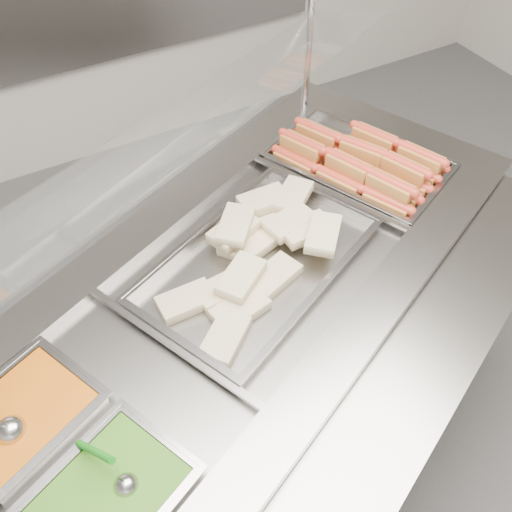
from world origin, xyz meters
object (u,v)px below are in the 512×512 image
pan_wraps (258,265)px  ladle (9,429)px  serving_spoon (121,480)px  sneeze_guard (173,135)px  steam_counter (247,360)px  pan_hotdogs (357,170)px

pan_wraps → ladle: ladle is taller
ladle → pan_wraps: bearing=14.0°
serving_spoon → ladle: bearing=128.0°
sneeze_guard → pan_wraps: 0.47m
steam_counter → ladle: size_ratio=11.24×
pan_wraps → serving_spoon: (-0.57, -0.42, 0.04)m
pan_hotdogs → serving_spoon: (-1.10, -0.66, 0.05)m
steam_counter → serving_spoon: bearing=-142.4°
sneeze_guard → pan_wraps: (0.15, -0.18, -0.40)m
pan_hotdogs → ladle: 1.36m
pan_hotdogs → serving_spoon: 1.29m
sneeze_guard → serving_spoon: (-0.42, -0.60, -0.36)m
pan_wraps → ladle: 0.78m
steam_counter → pan_hotdogs: 0.77m
sneeze_guard → serving_spoon: bearing=-125.1°
sneeze_guard → serving_spoon: 0.82m
sneeze_guard → pan_hotdogs: sneeze_guard is taller
steam_counter → pan_wraps: pan_wraps is taller
ladle → steam_counter: bearing=13.1°
sneeze_guard → serving_spoon: size_ratio=9.67×
pan_hotdogs → pan_wraps: bearing=-156.1°
sneeze_guard → ladle: (-0.61, -0.37, -0.37)m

